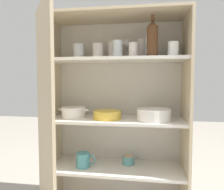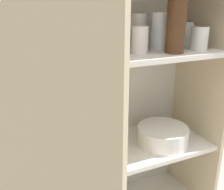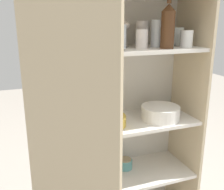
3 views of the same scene
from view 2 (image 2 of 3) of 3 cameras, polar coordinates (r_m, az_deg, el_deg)
The scene contains 18 objects.
cupboard_back_panel at distance 1.30m, azimuth -4.52°, elevation -8.38°, with size 0.98×0.02×1.41m, color silver.
cupboard_side_right at distance 1.39m, azimuth 17.32°, elevation -7.35°, with size 0.02×0.37×1.41m, color #CCB793.
shelf_board_middle at distance 1.16m, azimuth -1.45°, elevation -12.57°, with size 0.94×0.34×0.02m, color silver.
shelf_board_upper at distance 1.00m, azimuth -1.65°, elevation 8.44°, with size 0.94×0.34×0.02m, color silver.
tumbler_glass_0 at distance 0.97m, azimuth -19.01°, elevation 11.14°, with size 0.08×0.08×0.12m.
tumbler_glass_1 at distance 1.13m, azimuth 18.48°, elevation 11.61°, with size 0.07×0.07×0.09m.
tumbler_glass_2 at distance 1.10m, azimuth 10.50°, elevation 13.50°, with size 0.08×0.08×0.15m.
tumbler_glass_3 at distance 1.01m, azimuth 6.03°, elevation 11.86°, with size 0.06×0.06×0.10m.
tumbler_glass_4 at distance 1.23m, azimuth 15.35°, elevation 12.74°, with size 0.08×0.08×0.10m.
tumbler_glass_5 at distance 0.99m, azimuth -0.73°, elevation 12.51°, with size 0.07×0.07×0.12m.
tumbler_glass_6 at distance 1.13m, azimuth 5.71°, elevation 13.76°, with size 0.07×0.07×0.14m.
tumbler_glass_7 at distance 0.98m, azimuth -9.89°, elevation 11.84°, with size 0.08×0.08×0.11m.
tumbler_glass_8 at distance 1.06m, azimuth -5.53°, elevation 13.08°, with size 0.07×0.07×0.13m.
wine_glass_0 at distance 1.08m, azimuth 0.27°, elevation 15.55°, with size 0.07×0.07×0.14m.
wine_bottle at distance 1.02m, azimuth 13.82°, elevation 15.21°, with size 0.07×0.07×0.26m.
plate_stack_white at distance 1.21m, azimuth 10.99°, elevation -8.60°, with size 0.23×0.23×0.08m.
mixing_bowl_large at distance 1.10m, azimuth -3.74°, elevation -12.05°, with size 0.20×0.20×0.06m.
casserole_dish at distance 1.07m, azimuth -17.46°, elevation -13.60°, with size 0.22×0.17×0.08m.
Camera 2 is at (-0.38, -0.74, 1.31)m, focal length 42.00 mm.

